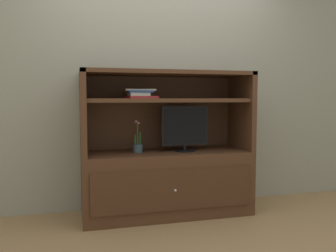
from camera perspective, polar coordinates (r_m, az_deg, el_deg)
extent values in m
plane|color=#99754C|center=(3.21, 1.67, -16.11)|extent=(8.00, 8.00, 0.00)
cube|color=gray|center=(3.74, -1.59, 8.66)|extent=(6.00, 0.10, 2.80)
cube|color=#4C2D1C|center=(3.49, -0.21, -9.12)|extent=(1.62, 0.56, 0.62)
cube|color=#462A19|center=(3.21, 1.12, -10.30)|extent=(1.49, 0.02, 0.37)
sphere|color=silver|center=(3.20, 1.19, -10.37)|extent=(0.02, 0.02, 0.02)
cube|color=#4C2D1C|center=(3.28, -13.60, 2.11)|extent=(0.05, 0.56, 0.77)
cube|color=#4C2D1C|center=(3.67, 11.73, 2.39)|extent=(0.05, 0.56, 0.77)
cube|color=#4C2D1C|center=(3.65, -1.29, 2.48)|extent=(1.62, 0.02, 0.77)
cube|color=#4C2D1C|center=(3.39, -0.22, 8.49)|extent=(1.62, 0.56, 0.04)
cube|color=#4C2D1C|center=(3.39, -0.22, 4.18)|extent=(1.52, 0.51, 0.04)
cylinder|color=black|center=(3.44, 2.71, -3.97)|extent=(0.20, 0.20, 0.01)
cylinder|color=black|center=(3.44, 2.71, -3.48)|extent=(0.03, 0.03, 0.05)
cube|color=black|center=(3.42, 2.72, 0.06)|extent=(0.46, 0.02, 0.38)
cube|color=black|center=(3.40, 2.79, 0.04)|extent=(0.43, 0.00, 0.34)
cylinder|color=#384C56|center=(3.37, -4.91, -3.61)|extent=(0.09, 0.09, 0.08)
cylinder|color=#3D6B33|center=(3.35, -4.93, -0.97)|extent=(0.01, 0.01, 0.23)
cube|color=#2D7A38|center=(3.35, -4.53, -2.09)|extent=(0.02, 0.09, 0.14)
cube|color=#2D7A38|center=(3.36, -5.32, -2.10)|extent=(0.03, 0.09, 0.08)
sphere|color=#C6729E|center=(3.35, -5.19, 0.70)|extent=(0.03, 0.03, 0.03)
sphere|color=#C6729E|center=(3.33, -4.78, 0.48)|extent=(0.02, 0.02, 0.02)
cube|color=red|center=(3.33, -4.46, 4.67)|extent=(0.29, 0.33, 0.02)
cube|color=silver|center=(3.32, -4.81, 5.12)|extent=(0.19, 0.28, 0.03)
cube|color=#2D519E|center=(3.32, -4.63, 5.54)|extent=(0.23, 0.31, 0.02)
cube|color=silver|center=(3.34, -4.55, 5.83)|extent=(0.30, 0.28, 0.02)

